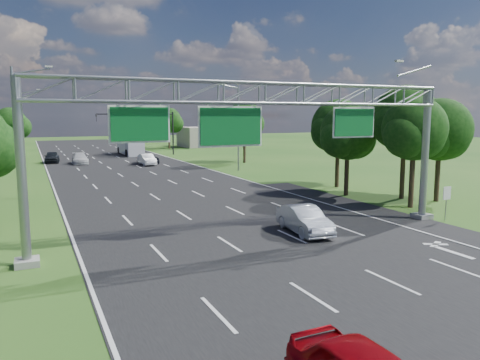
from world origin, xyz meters
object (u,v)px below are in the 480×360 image
regulatory_sign (447,196)px  traffic_signal (151,123)px  sign_gantry (264,105)px  silver_sedan (304,220)px  box_truck (130,144)px

regulatory_sign → traffic_signal: 54.37m
sign_gantry → traffic_signal: (7.15, 53.00, -1.72)m
regulatory_sign → silver_sedan: size_ratio=0.47×
traffic_signal → silver_sedan: (-4.63, -53.06, -4.43)m
regulatory_sign → silver_sedan: 9.63m
sign_gantry → box_truck: (4.22, 55.87, -5.20)m
regulatory_sign → box_truck: bearing=97.9°
traffic_signal → regulatory_sign: bearing=-84.8°
silver_sedan → traffic_signal: bearing=91.6°
regulatory_sign → box_truck: box_truck is taller
regulatory_sign → traffic_signal: traffic_signal is taller
sign_gantry → traffic_signal: bearing=82.3°
traffic_signal → silver_sedan: bearing=-95.0°
sign_gantry → box_truck: bearing=85.7°
traffic_signal → box_truck: traffic_signal is taller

